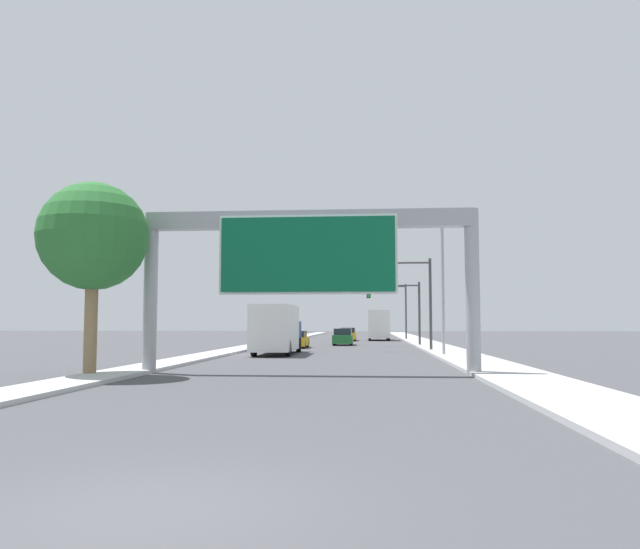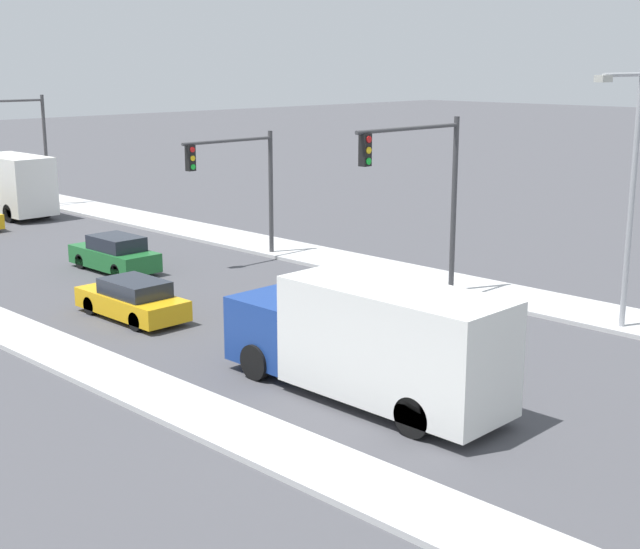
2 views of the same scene
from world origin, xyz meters
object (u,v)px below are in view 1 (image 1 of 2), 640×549
Objects in this scene: truck_box_primary at (379,325)px; traffic_light_near_intersection at (406,288)px; car_far_left at (348,335)px; sign_gantry at (308,252)px; car_far_center at (343,337)px; traffic_light_far_intersection at (393,302)px; traffic_light_mid_block at (400,302)px; palm_tree_foreground at (93,237)px; street_lamp_right at (437,274)px; car_near_center at (296,340)px; truck_box_secondary at (277,330)px.

traffic_light_near_intersection is (1.54, -28.46, 2.77)m from truck_box_primary.
truck_box_primary is at bearing 33.85° from car_far_left.
sign_gantry is 2.04× the size of traffic_light_near_intersection.
car_far_center reaches higher than car_far_left.
traffic_light_far_intersection is (5.22, 17.73, 3.80)m from car_far_center.
car_far_left is 17.19m from traffic_light_mid_block.
traffic_light_far_intersection reaches higher than sign_gantry.
palm_tree_foreground is at bearing -166.66° from sign_gantry.
traffic_light_mid_block is at bearing -85.04° from truck_box_primary.
sign_gantry is 1.62× the size of street_lamp_right.
sign_gantry is 20.74m from traffic_light_near_intersection.
truck_box_primary reaches higher than car_far_center.
truck_box_primary is 35.49m from street_lamp_right.
traffic_light_mid_block is at bearing 26.32° from car_near_center.
truck_box_primary is at bearing 78.18° from truck_box_secondary.
palm_tree_foreground is (-4.50, -27.75, 4.60)m from car_near_center.
traffic_light_far_intersection is at bearing 75.74° from palm_tree_foreground.
truck_box_primary reaches higher than car_near_center.
sign_gantry is at bearing -90.00° from car_far_center.
car_far_center is 20.54m from street_lamp_right.
sign_gantry is 8.23m from palm_tree_foreground.
sign_gantry is 1.83× the size of palm_tree_foreground.
sign_gantry is 30.56m from traffic_light_mid_block.
traffic_light_mid_block is 16.85m from street_lamp_right.
traffic_light_near_intersection is at bearing 75.93° from sign_gantry.
traffic_light_near_intersection is (5.04, -12.27, 3.81)m from car_far_center.
palm_tree_foreground is at bearing -104.26° from traffic_light_far_intersection.
traffic_light_near_intersection is at bearing -67.67° from car_far_center.
truck_box_secondary is 17.98m from palm_tree_foreground.
car_far_center is at bearing 90.00° from sign_gantry.
car_far_center is at bearing 78.54° from truck_box_secondary.
traffic_light_mid_block is (8.60, 14.99, 2.23)m from truck_box_secondary.
truck_box_secondary is at bearing -101.82° from truck_box_primary.
sign_gantry is 15.86m from truck_box_secondary.
traffic_light_far_intersection reaches higher than traffic_light_mid_block.
traffic_light_far_intersection is at bearing 73.58° from car_far_center.
car_far_center is at bearing -106.42° from traffic_light_far_intersection.
traffic_light_mid_block is (1.60, -18.46, 2.08)m from truck_box_primary.
car_far_center is at bearing -90.00° from car_far_left.
palm_tree_foreground is (-8.00, -1.90, 0.41)m from sign_gantry.
truck_box_secondary is 1.13× the size of palm_tree_foreground.
traffic_light_far_intersection is (5.22, 3.89, 3.81)m from car_far_left.
traffic_light_far_intersection is 0.80× the size of street_lamp_right.
traffic_light_far_intersection is at bearing 84.05° from sign_gantry.
car_near_center is at bearing -118.20° from car_far_center.
traffic_light_mid_block reaches higher than truck_box_primary.
truck_box_secondary is 1.26× the size of traffic_light_near_intersection.
palm_tree_foreground is (-4.50, -17.02, 3.66)m from truck_box_secondary.
traffic_light_far_intersection is at bearing 41.80° from truck_box_primary.
car_near_center is at bearing 128.61° from street_lamp_right.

